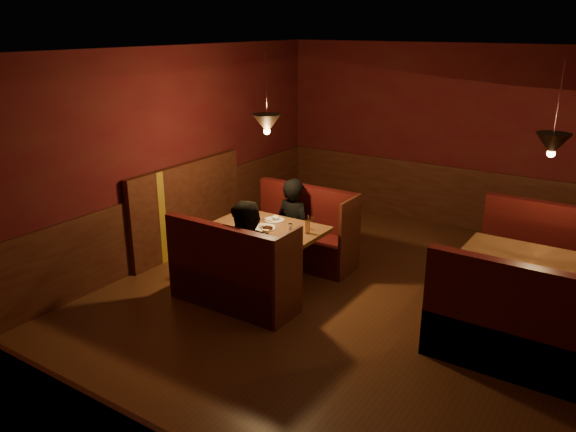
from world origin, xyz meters
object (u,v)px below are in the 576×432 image
Objects in this scene: main_bench_far at (303,238)px; diner_b at (249,241)px; main_table at (269,239)px; second_table at (532,278)px; second_bench_far at (547,271)px; second_bench_near at (513,335)px; main_bench_near at (231,280)px; diner_a at (294,209)px.

diner_b reaches higher than main_bench_far.
main_table is 3.07m from second_table.
second_bench_far is at bearing 87.80° from second_table.
second_table is at bearing 92.20° from second_bench_near.
diner_a reaches higher than main_bench_near.
second_bench_far is (3.05, 1.43, -0.21)m from main_table.
second_bench_near is (3.04, -1.13, 0.03)m from main_bench_far.
second_bench_far reaches higher than second_table.
second_bench_far reaches higher than main_table.
main_bench_far is at bearing 79.84° from diner_b.
second_bench_near is at bearing -6.09° from main_table.
diner_a is at bearing 93.30° from main_bench_near.
second_bench_near is at bearing -10.11° from diner_b.
main_bench_far reaches higher than second_table.
second_bench_near reaches higher than main_bench_far.
main_bench_far is 0.99× the size of diner_a.
main_bench_far is 1.61m from main_bench_near.
second_bench_far is at bearing 11.70° from main_bench_far.
main_table is 0.96× the size of second_table.
diner_b is (-2.85, -1.19, 0.19)m from second_table.
second_bench_far is 1.00× the size of second_bench_near.
main_bench_near is 3.08m from second_bench_near.
second_bench_far is 1.04× the size of diner_a.
diner_b reaches higher than second_table.
second_table is (3.00, -0.25, 0.28)m from main_bench_far.
second_table is 0.94× the size of diner_a.
second_bench_near is 2.93m from diner_b.
main_table is 0.87× the size of second_bench_near.
second_bench_near is (0.00, -1.76, 0.00)m from second_bench_far.
diner_b is at bearing -157.27° from second_table.
main_bench_near is at bearing -149.99° from diner_b.
main_bench_near reaches higher than second_table.
main_bench_near is (0.02, -0.80, -0.25)m from main_table.
main_bench_far is 0.96× the size of diner_b.
main_bench_far is at bearing 90.00° from main_bench_near.
main_bench_near is at bearing -88.83° from main_table.
second_bench_far and second_bench_near have the same top height.
diner_b is (0.16, -1.44, 0.47)m from main_bench_far.
second_bench_near is 3.31m from diner_a.
second_table is (3.00, 1.36, 0.28)m from main_bench_near.
main_bench_far is (0.02, 0.80, -0.25)m from main_table.
second_bench_far is (0.03, 0.88, -0.25)m from second_table.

